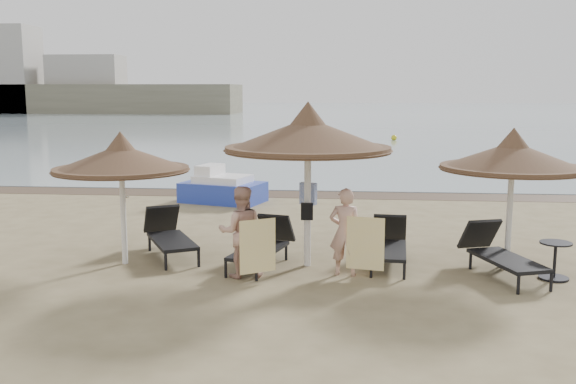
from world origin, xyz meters
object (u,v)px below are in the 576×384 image
Objects in this scene: lounger_near_right at (389,244)px; pedal_boat at (222,188)px; palapa_left at (121,159)px; lounger_far_left at (169,234)px; person_left at (241,225)px; lounger_far_right at (499,252)px; side_table at (555,262)px; lounger_near_left at (264,244)px; palapa_right at (513,157)px; palapa_center at (308,136)px; person_right at (345,225)px.

lounger_near_right is 7.84m from pedal_boat.
palapa_left is at bearing -77.29° from pedal_boat.
person_left reaches higher than lounger_far_left.
lounger_far_right is 0.94m from side_table.
lounger_near_left is 2.39m from lounger_near_right.
palapa_left is at bearing -176.61° from palapa_right.
person_left reaches higher than lounger_near_right.
palapa_right is at bearing -27.08° from pedal_boat.
palapa_center is 3.76m from palapa_right.
palapa_right is 6.78m from lounger_far_left.
lounger_far_left is at bearing 153.44° from lounger_far_right.
lounger_near_left is 7.04m from pedal_boat.
lounger_near_right is (-2.19, 0.07, -1.70)m from palapa_right.
lounger_far_left is 1.13× the size of person_left.
palapa_center reaches higher than lounger_far_left.
lounger_near_right is at bearing 178.07° from palapa_right.
lounger_near_left is 1.05× the size of lounger_near_right.
palapa_center is 3.53m from lounger_far_left.
pedal_boat is at bearing 129.73° from lounger_near_right.
lounger_far_right is at bearing 168.36° from side_table.
palapa_right is 1.40× the size of person_left.
palapa_center is 1.69× the size of person_right.
palapa_right reaches higher than lounger_near_right.
lounger_far_right is 2.81m from person_right.
lounger_near_left is at bearing -122.43° from person_left.
person_right is at bearing 166.94° from lounger_far_right.
palapa_left is at bearing 160.20° from lounger_far_right.
lounger_near_left is (-4.56, -0.22, -1.69)m from palapa_right.
lounger_far_left is 6.34m from lounger_far_right.
palapa_center is 1.46× the size of lounger_far_right.
person_right is (0.71, -0.56, -1.54)m from palapa_center.
palapa_right is at bearing -31.03° from lounger_far_left.
lounger_far_right is at bearing -35.73° from lounger_far_left.
lounger_far_right is 4.65m from person_left.
lounger_near_right is 2.93m from side_table.
palapa_left is 2.67m from person_left.
palapa_left reaches higher than lounger_far_right.
lounger_far_right is 1.13× the size of person_left.
person_left is at bearing -143.76° from palapa_center.
side_table is at bearing 170.82° from person_left.
side_table is (0.92, -0.19, -0.10)m from lounger_far_right.
palapa_right is 5.10m from person_left.
person_left reaches higher than person_right.
person_left is (-4.58, -0.56, 0.54)m from lounger_far_right.
side_table is 3.72m from person_right.
palapa_center is 1.18× the size of pedal_boat.
lounger_near_left is at bearing -14.51° from person_right.
lounger_near_right is at bearing -37.86° from pedal_boat.
palapa_left is at bearing -160.69° from lounger_near_left.
person_right reaches higher than lounger_near_left.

